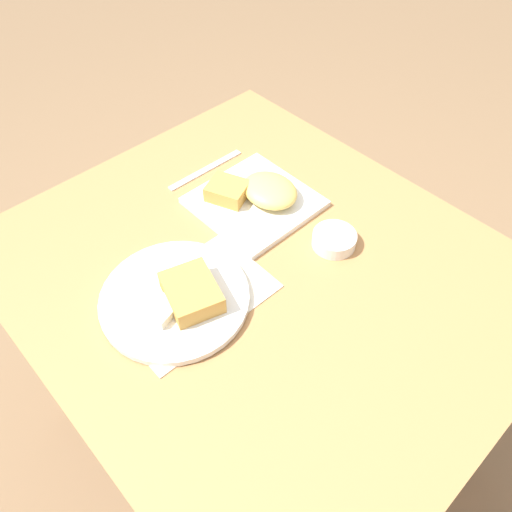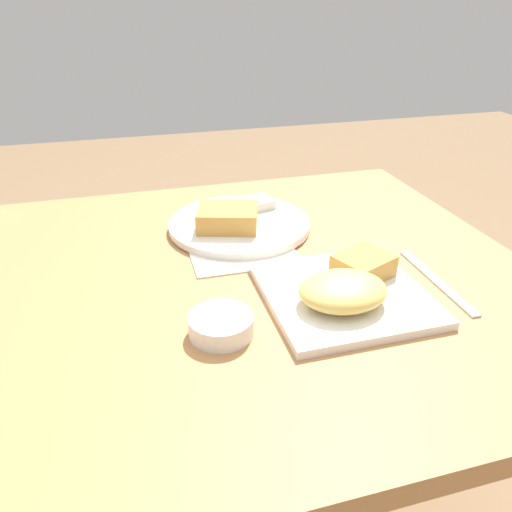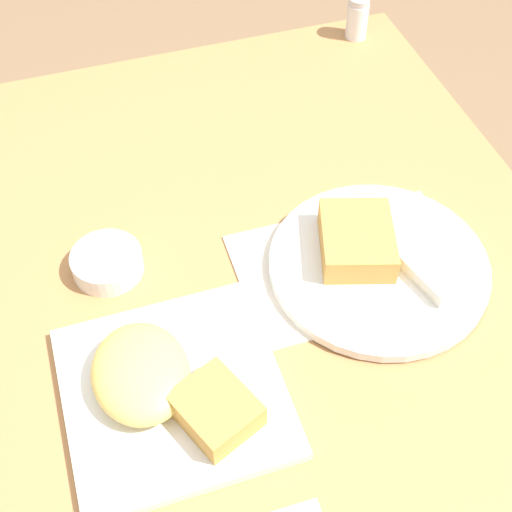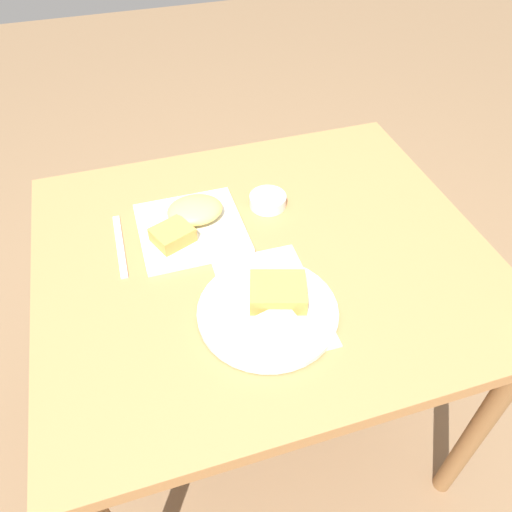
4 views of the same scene
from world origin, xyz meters
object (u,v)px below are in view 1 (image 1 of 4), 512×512
plate_square_near (257,196)px  plate_oval_far (176,297)px  sauce_ramekin (334,239)px  butter_knife (206,170)px

plate_square_near → plate_oval_far: size_ratio=0.86×
sauce_ramekin → butter_knife: bearing=6.3°
plate_oval_far → butter_knife: plate_oval_far is taller
plate_oval_far → sauce_ramekin: size_ratio=3.10×
plate_oval_far → butter_knife: (0.27, -0.29, -0.02)m
plate_oval_far → butter_knife: 0.40m
sauce_ramekin → butter_knife: (0.38, 0.04, -0.01)m
plate_oval_far → plate_square_near: bearing=-71.7°
plate_oval_far → sauce_ramekin: plate_oval_far is taller
butter_knife → sauce_ramekin: bearing=97.2°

